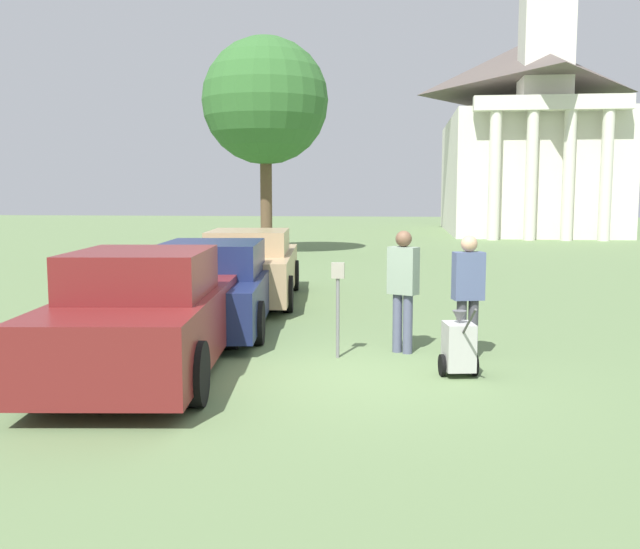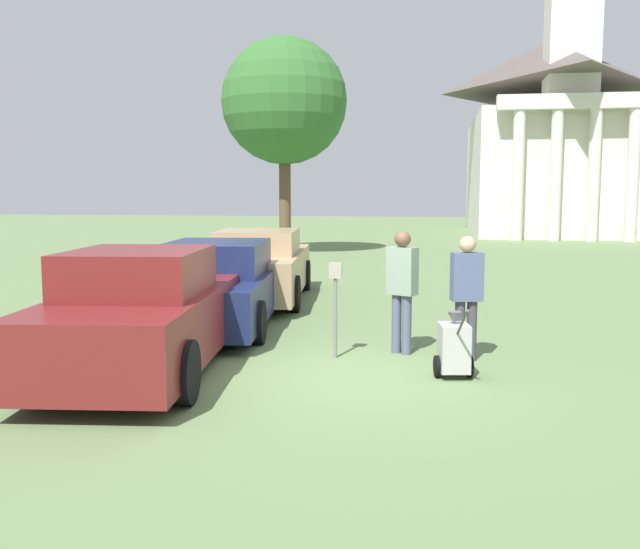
% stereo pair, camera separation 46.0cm
% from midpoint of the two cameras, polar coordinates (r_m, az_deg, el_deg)
% --- Properties ---
extents(ground_plane, '(120.00, 120.00, 0.00)m').
position_cam_midpoint_polar(ground_plane, '(9.18, 0.10, -8.14)').
color(ground_plane, '#607A4C').
extents(parked_car_maroon, '(2.36, 4.83, 1.61)m').
position_cam_midpoint_polar(parked_car_maroon, '(9.48, -15.09, -3.28)').
color(parked_car_maroon, maroon).
rests_on(parked_car_maroon, ground_plane).
extents(parked_car_navy, '(2.40, 5.33, 1.49)m').
position_cam_midpoint_polar(parked_car_navy, '(12.62, -9.50, -0.99)').
color(parked_car_navy, '#19234C').
rests_on(parked_car_navy, ground_plane).
extents(parked_car_tan, '(2.39, 5.24, 1.53)m').
position_cam_midpoint_polar(parked_car_tan, '(15.48, -6.47, 0.58)').
color(parked_car_tan, tan).
rests_on(parked_car_tan, ground_plane).
extents(parking_meter, '(0.18, 0.09, 1.36)m').
position_cam_midpoint_polar(parking_meter, '(10.01, 0.12, -1.39)').
color(parking_meter, slate).
rests_on(parking_meter, ground_plane).
extents(person_worker, '(0.47, 0.39, 1.79)m').
position_cam_midpoint_polar(person_worker, '(10.35, 5.40, -0.71)').
color(person_worker, '#515670').
rests_on(person_worker, ground_plane).
extents(person_supervisor, '(0.46, 0.31, 1.74)m').
position_cam_midpoint_polar(person_supervisor, '(10.08, 10.49, -1.16)').
color(person_supervisor, '#3F3F47').
rests_on(person_supervisor, ground_plane).
extents(equipment_cart, '(0.51, 1.00, 1.00)m').
position_cam_midpoint_polar(equipment_cart, '(9.24, 9.64, -5.67)').
color(equipment_cart, '#B2B2AD').
rests_on(equipment_cart, ground_plane).
extents(church, '(8.88, 15.24, 24.19)m').
position_cam_midpoint_polar(church, '(43.42, 15.88, 11.30)').
color(church, silver).
rests_on(church, ground_plane).
extents(shade_tree, '(4.69, 4.69, 8.05)m').
position_cam_midpoint_polar(shade_tree, '(27.28, -4.89, 13.62)').
color(shade_tree, brown).
rests_on(shade_tree, ground_plane).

